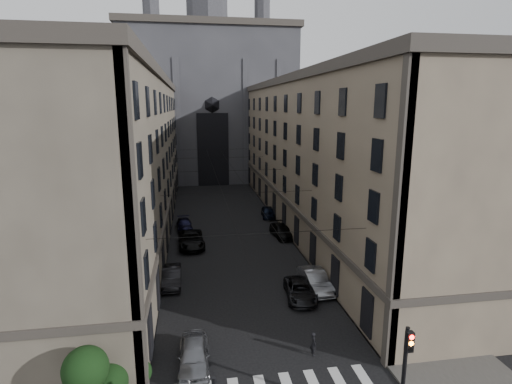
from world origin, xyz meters
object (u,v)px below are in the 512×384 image
gothic_tower (209,94)px  traffic_light_right (406,365)px  car_left_near (194,355)px  car_left_midnear (172,277)px  car_left_far (184,225)px  car_right_far (268,212)px  pedestrian (313,344)px  car_left_midfar (191,240)px  car_right_midnear (300,290)px  car_right_midfar (282,231)px  car_right_near (315,280)px

gothic_tower → traffic_light_right: gothic_tower is taller
gothic_tower → car_left_near: bearing=-93.7°
car_left_midnear → car_left_far: car_left_midnear is taller
traffic_light_right → car_left_midnear: bearing=123.6°
car_right_far → pedestrian: bearing=-91.1°
gothic_tower → car_left_midfar: size_ratio=9.83×
gothic_tower → car_right_far: size_ratio=13.50×
car_left_midfar → car_right_midnear: car_left_midfar is taller
car_right_midnear → car_right_far: 24.26m
traffic_light_right → car_left_midfar: size_ratio=0.88×
gothic_tower → car_right_midnear: (4.20, -59.52, -17.11)m
gothic_tower → car_left_far: size_ratio=12.80×
gothic_tower → car_right_far: bearing=-80.0°
traffic_light_right → car_right_midfar: 29.09m
car_right_midnear → pedestrian: 7.53m
gothic_tower → car_left_far: 43.25m
car_right_midnear → car_right_far: (2.00, 24.18, 0.05)m
traffic_light_right → car_left_midfar: (-10.08, 27.22, -2.47)m
car_left_midfar → car_right_midnear: 16.22m
car_left_far → car_right_midfar: 12.46m
car_left_midfar → traffic_light_right: bearing=-72.8°
car_left_near → traffic_light_right: bearing=-29.6°
car_right_midfar → car_right_midnear: bearing=-104.4°
gothic_tower → pedestrian: gothic_tower is taller
gothic_tower → car_left_midnear: bearing=-96.4°
gothic_tower → traffic_light_right: (5.60, -73.04, -14.51)m
car_right_near → car_right_midfar: 14.11m
car_left_near → car_left_midnear: (-1.82, 11.66, -0.02)m
traffic_light_right → car_right_midfar: bearing=88.8°
car_right_midfar → car_right_far: size_ratio=1.16×
pedestrian → gothic_tower: bearing=-1.8°
car_right_midnear → car_left_midnear: bearing=164.2°
gothic_tower → traffic_light_right: size_ratio=11.15×
gothic_tower → car_right_midfar: bearing=-82.0°
car_right_midfar → car_left_midnear: bearing=-144.9°
car_right_far → car_left_far: bearing=-156.2°
gothic_tower → car_left_near: size_ratio=12.59×
car_left_near → car_left_midnear: car_left_near is taller
car_right_near → car_left_near: bearing=-142.7°
traffic_light_right → car_right_near: bearing=88.9°
traffic_light_right → car_right_midnear: 13.84m
gothic_tower → car_right_near: (5.88, -58.17, -16.97)m
car_right_near → car_right_midfar: bearing=85.4°
car_right_far → pedestrian: pedestrian is taller
car_left_near → car_left_midnear: 11.80m
car_left_near → car_right_far: car_left_near is taller
car_left_far → traffic_light_right: bearing=-76.6°
traffic_light_right → car_right_near: traffic_light_right is taller
car_right_near → car_right_midnear: car_right_near is taller
car_left_midfar → car_left_far: car_left_midfar is taller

